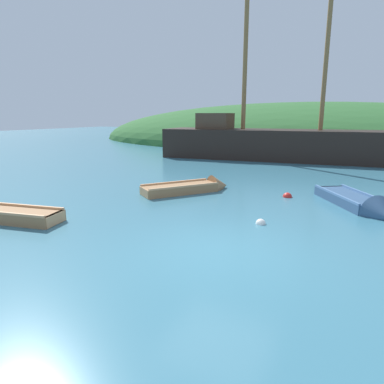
{
  "coord_description": "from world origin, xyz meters",
  "views": [
    {
      "loc": [
        2.94,
        -6.67,
        3.02
      ],
      "look_at": [
        -2.58,
        3.41,
        0.39
      ],
      "focal_mm": 31.72,
      "sensor_mm": 36.0,
      "label": 1
    }
  ],
  "objects_px": {
    "buoy_white": "(261,224)",
    "rowboat_center": "(360,205)",
    "rowboat_outer_right": "(192,189)",
    "sailing_ship": "(273,148)",
    "buoy_red": "(287,197)"
  },
  "relations": [
    {
      "from": "buoy_white",
      "to": "rowboat_center",
      "type": "bearing_deg",
      "value": 53.32
    },
    {
      "from": "sailing_ship",
      "to": "rowboat_outer_right",
      "type": "xyz_separation_m",
      "value": [
        -0.05,
        -11.56,
        -0.67
      ]
    },
    {
      "from": "rowboat_outer_right",
      "to": "buoy_white",
      "type": "xyz_separation_m",
      "value": [
        3.68,
        -2.71,
        -0.11
      ]
    },
    {
      "from": "sailing_ship",
      "to": "rowboat_outer_right",
      "type": "distance_m",
      "value": 11.58
    },
    {
      "from": "rowboat_outer_right",
      "to": "rowboat_center",
      "type": "relative_size",
      "value": 0.98
    },
    {
      "from": "sailing_ship",
      "to": "rowboat_center",
      "type": "relative_size",
      "value": 4.99
    },
    {
      "from": "sailing_ship",
      "to": "buoy_white",
      "type": "distance_m",
      "value": 14.75
    },
    {
      "from": "sailing_ship",
      "to": "buoy_red",
      "type": "distance_m",
      "value": 11.29
    },
    {
      "from": "rowboat_center",
      "to": "buoy_red",
      "type": "bearing_deg",
      "value": -134.0
    },
    {
      "from": "buoy_white",
      "to": "buoy_red",
      "type": "relative_size",
      "value": 0.84
    },
    {
      "from": "rowboat_outer_right",
      "to": "rowboat_center",
      "type": "distance_m",
      "value": 6.06
    },
    {
      "from": "rowboat_center",
      "to": "rowboat_outer_right",
      "type": "bearing_deg",
      "value": -120.25
    },
    {
      "from": "buoy_white",
      "to": "sailing_ship",
      "type": "bearing_deg",
      "value": 104.26
    },
    {
      "from": "rowboat_outer_right",
      "to": "buoy_white",
      "type": "distance_m",
      "value": 4.57
    },
    {
      "from": "rowboat_outer_right",
      "to": "buoy_red",
      "type": "relative_size",
      "value": 10.55
    }
  ]
}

